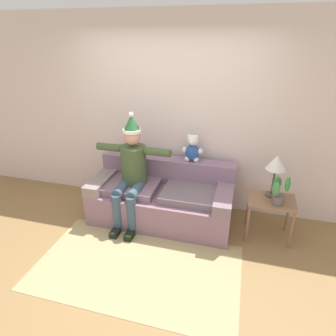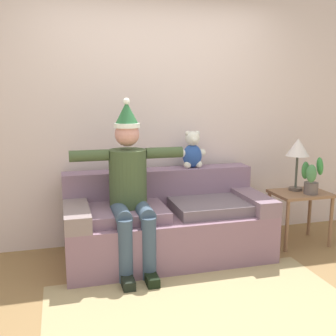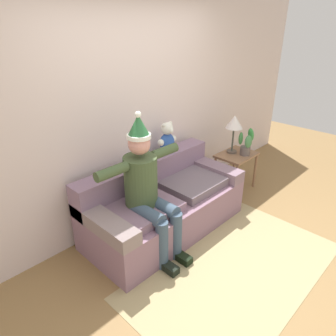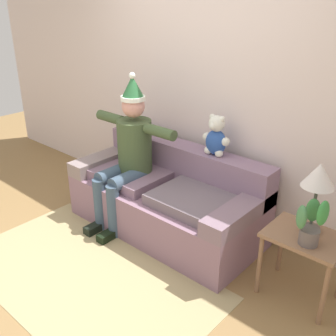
{
  "view_description": "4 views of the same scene",
  "coord_description": "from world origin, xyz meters",
  "px_view_note": "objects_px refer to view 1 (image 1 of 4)",
  "views": [
    {
      "loc": [
        0.97,
        -2.26,
        2.38
      ],
      "look_at": [
        0.13,
        0.84,
        0.87
      ],
      "focal_mm": 30.35,
      "sensor_mm": 36.0,
      "label": 1
    },
    {
      "loc": [
        -0.96,
        -2.55,
        1.57
      ],
      "look_at": [
        -0.02,
        0.9,
        0.89
      ],
      "focal_mm": 42.77,
      "sensor_mm": 36.0,
      "label": 2
    },
    {
      "loc": [
        -2.18,
        -1.18,
        2.27
      ],
      "look_at": [
        -0.09,
        0.86,
        0.88
      ],
      "focal_mm": 33.29,
      "sensor_mm": 36.0,
      "label": 3
    },
    {
      "loc": [
        2.28,
        -1.54,
        2.19
      ],
      "look_at": [
        0.18,
        0.83,
        0.77
      ],
      "focal_mm": 42.12,
      "sensor_mm": 36.0,
      "label": 4
    }
  ],
  "objects_px": {
    "person_seated": "(131,170)",
    "teddy_bear": "(192,149)",
    "couch": "(162,197)",
    "potted_plant": "(279,192)",
    "table_lamp": "(276,165)",
    "side_table": "(271,205)"
  },
  "relations": [
    {
      "from": "person_seated",
      "to": "teddy_bear",
      "type": "xyz_separation_m",
      "value": [
        0.73,
        0.43,
        0.2
      ]
    },
    {
      "from": "couch",
      "to": "teddy_bear",
      "type": "bearing_deg",
      "value": 37.67
    },
    {
      "from": "couch",
      "to": "potted_plant",
      "type": "distance_m",
      "value": 1.53
    },
    {
      "from": "couch",
      "to": "table_lamp",
      "type": "distance_m",
      "value": 1.56
    },
    {
      "from": "person_seated",
      "to": "table_lamp",
      "type": "relative_size",
      "value": 2.78
    },
    {
      "from": "person_seated",
      "to": "side_table",
      "type": "xyz_separation_m",
      "value": [
        1.8,
        0.09,
        -0.31
      ]
    },
    {
      "from": "teddy_bear",
      "to": "potted_plant",
      "type": "xyz_separation_m",
      "value": [
        1.12,
        -0.43,
        -0.25
      ]
    },
    {
      "from": "potted_plant",
      "to": "table_lamp",
      "type": "bearing_deg",
      "value": 108.47
    },
    {
      "from": "side_table",
      "to": "potted_plant",
      "type": "height_order",
      "value": "potted_plant"
    },
    {
      "from": "side_table",
      "to": "table_lamp",
      "type": "distance_m",
      "value": 0.53
    },
    {
      "from": "couch",
      "to": "side_table",
      "type": "xyz_separation_m",
      "value": [
        1.42,
        -0.07,
        0.14
      ]
    },
    {
      "from": "potted_plant",
      "to": "person_seated",
      "type": "bearing_deg",
      "value": 179.94
    },
    {
      "from": "side_table",
      "to": "couch",
      "type": "bearing_deg",
      "value": 177.3
    },
    {
      "from": "person_seated",
      "to": "table_lamp",
      "type": "bearing_deg",
      "value": 5.67
    },
    {
      "from": "potted_plant",
      "to": "side_table",
      "type": "bearing_deg",
      "value": 118.77
    },
    {
      "from": "side_table",
      "to": "potted_plant",
      "type": "xyz_separation_m",
      "value": [
        0.05,
        -0.1,
        0.26
      ]
    },
    {
      "from": "table_lamp",
      "to": "potted_plant",
      "type": "distance_m",
      "value": 0.32
    },
    {
      "from": "person_seated",
      "to": "side_table",
      "type": "height_order",
      "value": "person_seated"
    },
    {
      "from": "side_table",
      "to": "table_lamp",
      "type": "bearing_deg",
      "value": 95.29
    },
    {
      "from": "table_lamp",
      "to": "potted_plant",
      "type": "relative_size",
      "value": 1.42
    },
    {
      "from": "teddy_bear",
      "to": "table_lamp",
      "type": "xyz_separation_m",
      "value": [
        1.06,
        -0.25,
        0.01
      ]
    },
    {
      "from": "side_table",
      "to": "table_lamp",
      "type": "height_order",
      "value": "table_lamp"
    }
  ]
}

